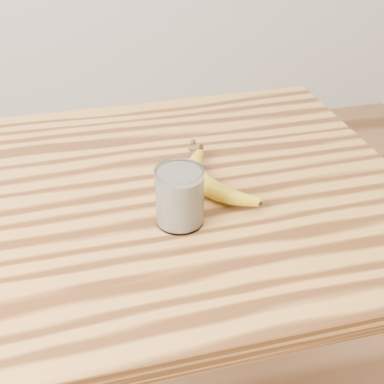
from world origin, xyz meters
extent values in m
cube|color=#B67936|center=(0.00, 0.00, 0.88)|extent=(1.20, 0.80, 0.04)
cylinder|color=brown|center=(0.54, 0.34, 0.43)|extent=(0.06, 0.06, 0.86)
cylinder|color=white|center=(0.13, -0.11, 0.95)|extent=(0.08, 0.08, 0.10)
torus|color=white|center=(0.13, -0.11, 1.00)|extent=(0.08, 0.08, 0.00)
cylinder|color=beige|center=(0.13, -0.11, 0.95)|extent=(0.08, 0.08, 0.09)
camera|label=1|loc=(-0.03, -0.85, 1.46)|focal=50.00mm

